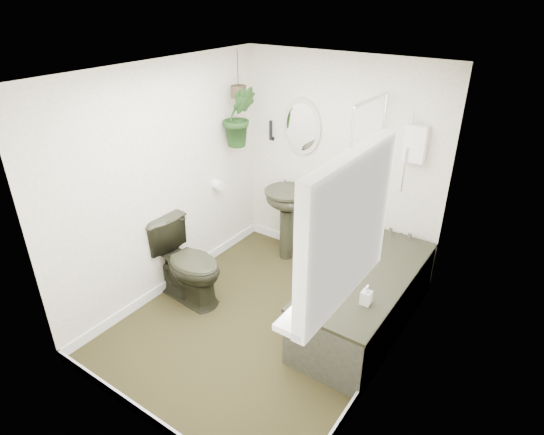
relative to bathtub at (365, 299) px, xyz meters
The scene contains 22 objects.
floor 0.99m from the bathtub, 147.99° to the right, with size 2.30×2.80×0.02m, color black.
ceiling 2.23m from the bathtub, 147.99° to the right, with size 2.30×2.80×0.02m, color white.
wall_back 1.49m from the bathtub, 131.32° to the left, with size 2.30×0.02×2.30m, color white.
wall_front 2.24m from the bathtub, 112.73° to the right, with size 2.30×0.02×2.30m, color white.
wall_left 2.20m from the bathtub, 165.69° to the right, with size 0.02×2.80×2.30m, color white.
wall_right 1.06m from the bathtub, 54.25° to the right, with size 0.02×2.80×2.30m, color white.
skirting 0.97m from the bathtub, 147.99° to the right, with size 2.30×2.80×0.10m, color white.
bathtub is the anchor object (origin of this frame).
bath_screen 1.15m from the bathtub, 123.96° to the left, with size 0.04×0.72×1.40m, color silver, non-canonical shape.
shower_box 1.51m from the bathtub, 90.00° to the left, with size 0.20×0.10×0.35m, color white.
oval_mirror 1.95m from the bathtub, 145.16° to the left, with size 0.46×0.03×0.62m, color #BAB29D.
wall_sconce 2.17m from the bathtub, 152.47° to the left, with size 0.04×0.04×0.22m, color black.
toilet_roll_holder 2.01m from the bathtub, behind, with size 0.11×0.11×0.11m, color white.
window_recess 1.84m from the bathtub, 76.41° to the right, with size 0.08×1.00×0.90m, color white.
window_sill 1.54m from the bathtub, 79.61° to the right, with size 0.18×1.00×0.04m, color white.
window_blinds 1.83m from the bathtub, 78.46° to the right, with size 0.01×0.86×0.76m, color white.
toilet 1.76m from the bathtub, 159.77° to the right, with size 0.47×0.82×0.83m, color black.
pedestal_sink 1.39m from the bathtub, 154.36° to the left, with size 0.51×0.43×0.86m, color black, non-canonical shape.
sill_plant 1.41m from the bathtub, 78.12° to the right, with size 0.19×0.17×0.21m, color black.
hanging_plant 2.26m from the bathtub, 165.74° to the left, with size 0.35×0.28×0.64m, color black.
soap_bottle 0.59m from the bathtub, 69.11° to the right, with size 0.08×0.08×0.18m, color black.
hanging_pot 2.43m from the bathtub, 165.74° to the left, with size 0.16×0.16×0.12m, color #392E1E.
Camera 1 is at (2.00, -2.76, 2.86)m, focal length 30.00 mm.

